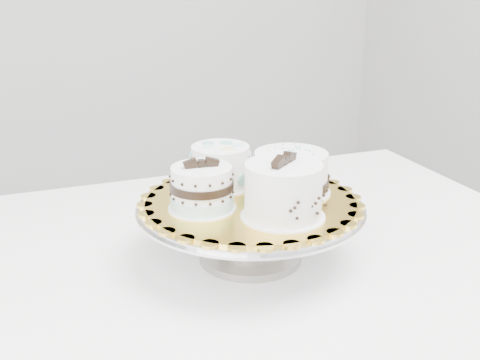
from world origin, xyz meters
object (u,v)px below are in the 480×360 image
cake_banded (202,190)px  cake_dots (220,166)px  table (219,291)px  cake_swirl (283,192)px  cake_ribbon (291,174)px  cake_board (251,201)px  cake_stand (251,221)px

cake_banded → cake_dots: bearing=60.3°
table → cake_swirl: 0.26m
table → cake_banded: bearing=-127.8°
table → cake_ribbon: (0.10, -0.06, 0.21)m
cake_board → cake_dots: size_ratio=2.78×
cake_stand → cake_swirl: 0.11m
cake_stand → cake_swirl: bearing=-87.3°
cake_swirl → table: bearing=74.7°
cake_swirl → cake_banded: 0.12m
cake_board → table: bearing=116.7°
cake_dots → cake_swirl: bearing=-68.5°
cake_swirl → cake_ribbon: cake_swirl is taller
cake_stand → cake_board: size_ratio=1.09×
cake_board → cake_swirl: bearing=-87.3°
cake_board → cake_ribbon: cake_ribbon is taller
table → cake_dots: 0.22m
cake_dots → cake_ribbon: (0.08, -0.08, -0.00)m
cake_banded → cake_ribbon: 0.16m
cake_swirl → cake_dots: size_ratio=1.28×
cake_swirl → cake_ribbon: bearing=19.3°
table → cake_ribbon: cake_ribbon is taller
table → cake_banded: size_ratio=11.77×
table → cake_banded: cake_banded is taller
cake_stand → cake_dots: 0.11m
cake_swirl → cake_banded: cake_swirl is taller
cake_swirl → cake_ribbon: size_ratio=1.11×
cake_board → cake_banded: (-0.08, 0.01, 0.03)m
cake_swirl → cake_board: bearing=64.4°
table → cake_ribbon: bearing=-20.1°
cake_ribbon → cake_board: bearing=-178.9°
table → cake_banded: 0.22m
table → cake_stand: size_ratio=3.67×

